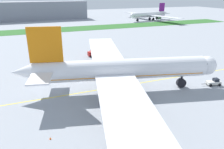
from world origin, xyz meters
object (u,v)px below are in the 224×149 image
Objects in this scene: pushback_tug at (214,82)px; service_truck_baggage_loader at (94,53)px; traffic_cone_near_nose at (50,138)px; service_truck_fuel_bowser at (41,47)px; parked_airliner_far_centre at (150,15)px; airliner_foreground at (119,70)px; ground_crew_wingwalker_port at (163,125)px.

service_truck_baggage_loader reaches higher than pushback_tug.
service_truck_fuel_bowser is at bearing 86.48° from traffic_cone_near_nose.
pushback_tug is 0.08× the size of parked_airliner_far_centre.
traffic_cone_near_nose is at bearing -126.49° from parked_airliner_far_centre.
service_truck_baggage_loader is at bearing -43.81° from service_truck_fuel_bowser.
service_truck_fuel_bowser is at bearing 106.13° from airliner_foreground.
traffic_cone_near_nose is at bearing -115.80° from service_truck_baggage_loader.
parked_airliner_far_centre is at bearing 59.96° from ground_crew_wingwalker_port.
service_truck_fuel_bowser is (-17.81, 79.82, 0.59)m from ground_crew_wingwalker_port.
ground_crew_wingwalker_port is 81.78m from service_truck_fuel_bowser.
service_truck_baggage_loader is at bearing 83.20° from airliner_foreground.
airliner_foreground is 61.03m from service_truck_fuel_bowser.
airliner_foreground is 18.27× the size of service_truck_fuel_bowser.
ground_crew_wingwalker_port is at bearing -93.49° from service_truck_baggage_loader.
service_truck_baggage_loader is (3.61, 59.27, 0.53)m from ground_crew_wingwalker_port.
pushback_tug is 31.50m from ground_crew_wingwalker_port.
service_truck_fuel_bowser is 140.65m from parked_airliner_far_centre.
service_truck_fuel_bowser is (-16.90, 58.44, -4.83)m from airliner_foreground.
traffic_cone_near_nose is 74.45m from service_truck_fuel_bowser.
pushback_tug is (29.10, -7.31, -5.44)m from airliner_foreground.
parked_airliner_far_centre is (94.83, 163.96, 4.52)m from ground_crew_wingwalker_port.
ground_crew_wingwalker_port is at bearing -13.86° from traffic_cone_near_nose.
service_truck_baggage_loader is at bearing 118.53° from pushback_tug.
pushback_tug is 51.45m from service_truck_baggage_loader.
parked_airliner_far_centre is at bearing 66.03° from pushback_tug.
airliner_foreground is 30.49m from pushback_tug.
pushback_tug is 3.56× the size of ground_crew_wingwalker_port.
pushback_tug is 10.50× the size of traffic_cone_near_nose.
parked_airliner_far_centre is at bearing 53.51° from traffic_cone_near_nose.
ground_crew_wingwalker_port is 59.38m from service_truck_baggage_loader.
airliner_foreground is at bearing -96.80° from service_truck_baggage_loader.
airliner_foreground is 1.21× the size of parked_airliner_far_centre.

